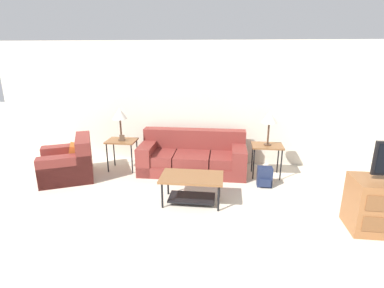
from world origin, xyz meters
The scene contains 10 objects.
wall_back centered at (0.00, 4.81, 1.30)m, with size 8.99×0.06×2.60m.
couch centered at (-0.04, 4.18, 0.29)m, with size 2.14×0.93×0.82m.
armchair centered at (-2.40, 3.57, 0.29)m, with size 1.26×1.27×0.80m.
coffee_table centered at (0.09, 2.83, 0.34)m, with size 1.00×0.60×0.46m.
side_table_left centered at (-1.51, 4.10, 0.57)m, with size 0.59×0.45×0.64m.
side_table_right centered at (1.42, 4.10, 0.57)m, with size 0.59×0.45×0.64m.
table_lamp_left centered at (-1.51, 4.10, 1.17)m, with size 0.29×0.29×0.66m.
table_lamp_right centered at (1.42, 4.10, 1.17)m, with size 0.29×0.29×0.66m.
backpack centered at (1.35, 3.61, 0.17)m, with size 0.27×0.28×0.36m.
picture_frame centered at (-1.47, 4.03, 0.70)m, with size 0.10×0.04×0.13m.
Camera 1 is at (0.61, -1.57, 2.37)m, focal length 28.00 mm.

